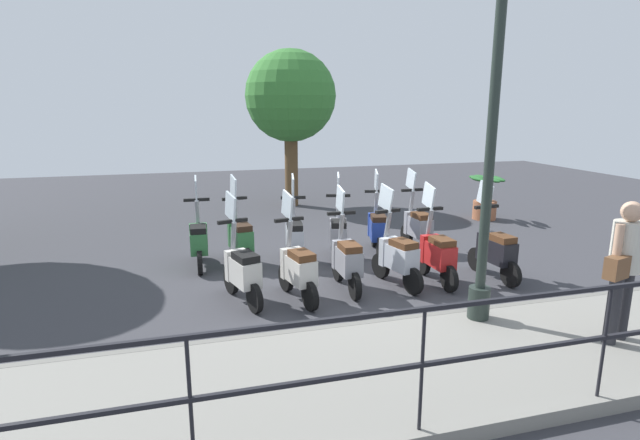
% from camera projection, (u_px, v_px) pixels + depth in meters
% --- Properties ---
extents(ground_plane, '(28.00, 28.00, 0.00)m').
position_uv_depth(ground_plane, '(352.00, 274.00, 8.27)').
color(ground_plane, '#38383D').
extents(promenade_walkway, '(2.20, 20.00, 0.15)m').
position_uv_depth(promenade_walkway, '(450.00, 361.00, 5.30)').
color(promenade_walkway, gray).
rests_on(promenade_walkway, ground_plane).
extents(fence_railing, '(0.04, 16.03, 1.07)m').
position_uv_depth(fence_railing, '(521.00, 330.00, 4.13)').
color(fence_railing, black).
rests_on(fence_railing, promenade_walkway).
extents(lamp_post_near, '(0.26, 0.90, 4.63)m').
position_uv_depth(lamp_post_near, '(490.00, 151.00, 5.74)').
color(lamp_post_near, '#232D28').
rests_on(lamp_post_near, promenade_walkway).
extents(pedestrian_with_bag, '(0.43, 0.62, 1.59)m').
position_uv_depth(pedestrian_with_bag, '(624.00, 262.00, 5.38)').
color(pedestrian_with_bag, '#28282D').
rests_on(pedestrian_with_bag, promenade_walkway).
extents(tree_distant, '(2.43, 2.43, 4.18)m').
position_uv_depth(tree_distant, '(290.00, 97.00, 13.27)').
color(tree_distant, brown).
rests_on(tree_distant, ground_plane).
extents(potted_palm, '(1.06, 0.66, 1.05)m').
position_uv_depth(potted_palm, '(485.00, 201.00, 12.14)').
color(potted_palm, '#9E5B3D').
rests_on(potted_palm, ground_plane).
extents(scooter_near_0, '(1.23, 0.44, 1.54)m').
position_uv_depth(scooter_near_0, '(495.00, 250.00, 7.93)').
color(scooter_near_0, black).
rests_on(scooter_near_0, ground_plane).
extents(scooter_near_1, '(1.23, 0.44, 1.54)m').
position_uv_depth(scooter_near_1, '(437.00, 253.00, 7.75)').
color(scooter_near_1, black).
rests_on(scooter_near_1, ground_plane).
extents(scooter_near_2, '(1.22, 0.50, 1.54)m').
position_uv_depth(scooter_near_2, '(397.00, 256.00, 7.61)').
color(scooter_near_2, black).
rests_on(scooter_near_2, ground_plane).
extents(scooter_near_3, '(1.23, 0.44, 1.54)m').
position_uv_depth(scooter_near_3, '(346.00, 259.00, 7.45)').
color(scooter_near_3, black).
rests_on(scooter_near_3, ground_plane).
extents(scooter_near_4, '(1.22, 0.49, 1.54)m').
position_uv_depth(scooter_near_4, '(297.00, 268.00, 7.04)').
color(scooter_near_4, black).
rests_on(scooter_near_4, ground_plane).
extents(scooter_near_5, '(1.20, 0.54, 1.54)m').
position_uv_depth(scooter_near_5, '(242.00, 270.00, 6.96)').
color(scooter_near_5, black).
rests_on(scooter_near_5, ground_plane).
extents(scooter_far_0, '(1.23, 0.44, 1.54)m').
position_uv_depth(scooter_far_0, '(417.00, 226.00, 9.50)').
color(scooter_far_0, black).
rests_on(scooter_far_0, ground_plane).
extents(scooter_far_1, '(1.21, 0.52, 1.54)m').
position_uv_depth(scooter_far_1, '(377.00, 228.00, 9.34)').
color(scooter_far_1, black).
rests_on(scooter_far_1, ground_plane).
extents(scooter_far_2, '(1.20, 0.53, 1.54)m').
position_uv_depth(scooter_far_2, '(338.00, 234.00, 8.90)').
color(scooter_far_2, black).
rests_on(scooter_far_2, ground_plane).
extents(scooter_far_3, '(1.23, 0.47, 1.54)m').
position_uv_depth(scooter_far_3, '(294.00, 237.00, 8.70)').
color(scooter_far_3, black).
rests_on(scooter_far_3, ground_plane).
extents(scooter_far_4, '(1.23, 0.46, 1.54)m').
position_uv_depth(scooter_far_4, '(240.00, 238.00, 8.64)').
color(scooter_far_4, black).
rests_on(scooter_far_4, ground_plane).
extents(scooter_far_5, '(1.23, 0.44, 1.54)m').
position_uv_depth(scooter_far_5, '(199.00, 240.00, 8.51)').
color(scooter_far_5, black).
rests_on(scooter_far_5, ground_plane).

